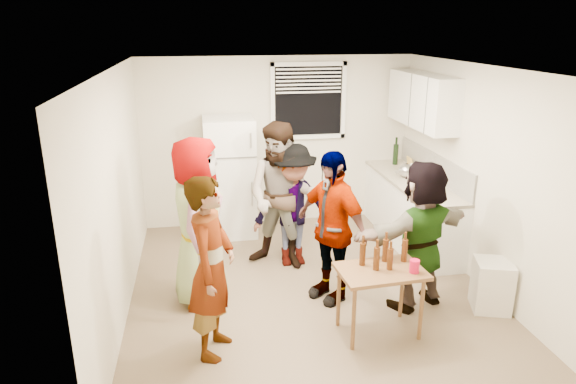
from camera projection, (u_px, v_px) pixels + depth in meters
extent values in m
cube|color=white|center=(230.00, 177.00, 7.31)|extent=(0.70, 0.70, 1.70)
cube|color=white|center=(411.00, 212.00, 7.16)|extent=(0.60, 2.20, 0.86)
cube|color=#BFB399|center=(413.00, 181.00, 7.02)|extent=(0.64, 2.22, 0.04)
cube|color=beige|center=(434.00, 166.00, 7.00)|extent=(0.03, 2.20, 0.36)
cube|color=white|center=(422.00, 100.00, 6.89)|extent=(0.34, 1.60, 0.70)
cylinder|color=white|center=(413.00, 181.00, 6.96)|extent=(0.11, 0.11, 0.23)
cylinder|color=black|center=(395.00, 164.00, 7.77)|extent=(0.08, 0.08, 0.31)
cylinder|color=#47230C|center=(412.00, 184.00, 6.80)|extent=(0.06, 0.06, 0.22)
cylinder|color=#201CB1|center=(414.00, 195.00, 6.38)|extent=(0.08, 0.08, 0.11)
cube|color=#F5C85B|center=(410.00, 162.00, 7.64)|extent=(0.02, 0.17, 0.14)
cube|color=silver|center=(492.00, 287.00, 5.47)|extent=(0.47, 0.47, 0.55)
cylinder|color=#47230C|center=(389.00, 269.00, 4.91)|extent=(0.06, 0.06, 0.22)
cylinder|color=red|center=(414.00, 272.00, 4.85)|extent=(0.09, 0.09, 0.13)
imported|color=gray|center=(202.00, 298.00, 5.75)|extent=(1.96, 1.19, 0.59)
imported|color=#141933|center=(216.00, 349.00, 4.84)|extent=(1.82, 1.13, 0.41)
imported|color=brown|center=(282.00, 265.00, 6.54)|extent=(1.67, 2.04, 0.69)
imported|color=#47474C|center=(293.00, 263.00, 6.60)|extent=(1.07, 1.60, 0.58)
imported|color=black|center=(329.00, 296.00, 5.79)|extent=(1.96, 1.71, 0.41)
imported|color=#D78A45|center=(415.00, 304.00, 5.63)|extent=(1.97, 2.04, 0.48)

